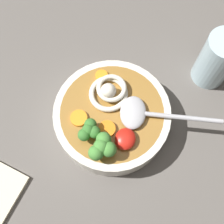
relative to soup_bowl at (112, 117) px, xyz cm
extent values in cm
cube|color=#5B5651|center=(3.73, -2.67, -4.83)|extent=(106.19, 106.19, 4.03)
cylinder|color=silver|center=(0.00, 0.00, -0.09)|extent=(20.40, 20.40, 5.45)
cylinder|color=olive|center=(0.00, 0.00, 0.13)|extent=(17.95, 17.95, 5.01)
torus|color=silver|center=(2.88, 1.56, 3.11)|extent=(6.86, 6.86, 0.95)
torus|color=silver|center=(3.33, 1.26, 3.86)|extent=(7.34, 7.34, 0.85)
sphere|color=silver|center=(2.88, 1.56, 4.33)|extent=(2.66, 2.66, 2.66)
ellipsoid|color=#B7B7BC|center=(0.71, -3.50, 3.43)|extent=(6.75, 5.50, 1.60)
cylinder|color=#B7B7BC|center=(2.19, -10.85, 3.43)|extent=(3.75, 14.86, 0.80)
ellipsoid|color=red|center=(-4.10, -3.57, 3.48)|extent=(3.77, 3.40, 1.70)
cylinder|color=#7A9E60|center=(-6.89, -0.42, 3.31)|extent=(1.27, 1.27, 1.36)
sphere|color=#478938|center=(-6.89, -0.42, 5.23)|extent=(2.49, 2.49, 2.49)
sphere|color=#478938|center=(-5.65, -0.42, 5.01)|extent=(2.49, 2.49, 2.49)
sphere|color=#478938|center=(-8.02, 0.03, 5.12)|extent=(2.49, 2.49, 2.49)
sphere|color=#478938|center=(-6.89, -1.67, 5.05)|extent=(2.49, 2.49, 2.49)
cylinder|color=#7A9E60|center=(-4.84, 2.46, 3.19)|extent=(1.05, 1.05, 1.13)
sphere|color=#38752D|center=(-4.84, 2.46, 4.79)|extent=(2.06, 2.06, 2.06)
sphere|color=#38752D|center=(-3.81, 2.46, 4.60)|extent=(2.06, 2.06, 2.06)
sphere|color=#38752D|center=(-5.78, 2.83, 4.69)|extent=(2.06, 2.06, 2.06)
sphere|color=#38752D|center=(-4.84, 1.43, 4.64)|extent=(2.06, 2.06, 2.06)
cylinder|color=orange|center=(5.95, 3.84, 2.89)|extent=(2.29, 2.29, 0.52)
cylinder|color=orange|center=(-3.23, -0.16, 2.99)|extent=(2.86, 2.86, 0.71)
cylinder|color=orange|center=(-2.85, 4.98, 2.92)|extent=(2.91, 2.91, 0.58)
cylinder|color=silver|center=(15.40, -15.25, 2.89)|extent=(6.65, 6.65, 11.40)
camera|label=1|loc=(-16.50, -5.23, 48.92)|focal=46.28mm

